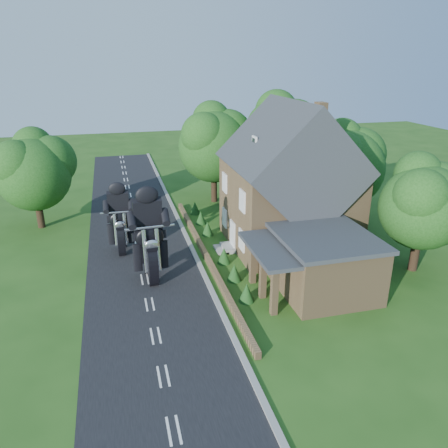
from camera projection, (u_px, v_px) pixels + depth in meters
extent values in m
plane|color=#224B15|center=(150.00, 305.00, 24.13)|extent=(120.00, 120.00, 0.00)
cube|color=black|center=(150.00, 304.00, 24.13)|extent=(7.00, 80.00, 0.02)
cube|color=gray|center=(214.00, 295.00, 24.97)|extent=(0.30, 80.00, 0.12)
cube|color=olive|center=(206.00, 256.00, 29.59)|extent=(0.30, 22.00, 0.40)
cube|color=olive|center=(288.00, 205.00, 30.94)|extent=(8.00, 8.00, 6.00)
cube|color=#2A2E32|center=(290.00, 163.00, 29.87)|extent=(8.48, 8.64, 8.48)
cube|color=olive|center=(320.00, 114.00, 29.19)|extent=(0.60, 0.90, 1.60)
cube|color=white|center=(255.00, 143.00, 28.71)|extent=(0.12, 0.80, 0.90)
cube|color=black|center=(254.00, 143.00, 28.70)|extent=(0.04, 0.55, 0.65)
cube|color=white|center=(232.00, 236.00, 30.69)|extent=(0.10, 1.10, 2.10)
cube|color=gray|center=(228.00, 248.00, 30.93)|extent=(0.80, 1.60, 0.30)
cube|color=gray|center=(221.00, 249.00, 30.84)|extent=(0.80, 1.60, 0.15)
cube|color=white|center=(242.00, 240.00, 28.50)|extent=(0.10, 1.10, 1.40)
cube|color=black|center=(241.00, 240.00, 28.50)|extent=(0.04, 0.92, 1.22)
cube|color=white|center=(225.00, 218.00, 32.48)|extent=(0.10, 1.10, 1.40)
cube|color=black|center=(224.00, 218.00, 32.47)|extent=(0.04, 0.92, 1.22)
cube|color=white|center=(242.00, 201.00, 27.53)|extent=(0.10, 1.10, 1.40)
cube|color=black|center=(242.00, 201.00, 27.53)|extent=(0.04, 0.92, 1.22)
cube|color=white|center=(225.00, 183.00, 31.51)|extent=(0.10, 1.10, 1.40)
cube|color=black|center=(224.00, 183.00, 31.50)|extent=(0.04, 0.92, 1.22)
cube|color=olive|center=(324.00, 264.00, 25.19)|extent=(5.00, 5.60, 3.20)
cube|color=#2A2E32|center=(326.00, 237.00, 24.57)|extent=(5.30, 5.94, 0.24)
cube|color=#2A2E32|center=(274.00, 249.00, 23.97)|extent=(2.60, 5.32, 0.22)
cube|color=olive|center=(274.00, 291.00, 22.76)|extent=(0.35, 0.35, 2.80)
cube|color=olive|center=(263.00, 275.00, 24.39)|extent=(0.35, 0.35, 2.80)
cube|color=olive|center=(253.00, 261.00, 26.02)|extent=(0.35, 0.35, 2.80)
cylinder|color=black|center=(418.00, 249.00, 27.63)|extent=(0.56, 0.56, 2.80)
sphere|color=#194413|center=(426.00, 207.00, 26.61)|extent=(5.20, 5.20, 5.20)
sphere|color=#194413|center=(438.00, 191.00, 27.08)|extent=(3.74, 3.74, 3.74)
sphere|color=#194413|center=(424.00, 196.00, 25.32)|extent=(3.22, 3.22, 3.22)
sphere|color=#194413|center=(421.00, 174.00, 26.92)|extent=(2.86, 2.86, 2.86)
cylinder|color=black|center=(344.00, 207.00, 35.15)|extent=(0.56, 0.56, 3.00)
sphere|color=#194413|center=(348.00, 169.00, 34.02)|extent=(6.00, 6.00, 6.00)
sphere|color=#194413|center=(361.00, 155.00, 34.56)|extent=(4.32, 4.32, 4.32)
sphere|color=#194413|center=(343.00, 156.00, 32.53)|extent=(3.72, 3.72, 3.72)
sphere|color=#194413|center=(344.00, 139.00, 34.37)|extent=(3.30, 3.30, 3.30)
cylinder|color=black|center=(281.00, 181.00, 41.23)|extent=(0.56, 0.56, 3.60)
sphere|color=#194413|center=(283.00, 141.00, 39.87)|extent=(7.20, 7.20, 7.20)
sphere|color=#194413|center=(297.00, 127.00, 40.51)|extent=(5.18, 5.18, 5.18)
sphere|color=#194413|center=(275.00, 128.00, 38.08)|extent=(4.46, 4.46, 4.46)
sphere|color=#194413|center=(279.00, 111.00, 40.29)|extent=(3.96, 3.96, 3.96)
cylinder|color=black|center=(217.00, 184.00, 40.76)|extent=(0.56, 0.56, 3.40)
sphere|color=#194413|center=(217.00, 147.00, 39.51)|extent=(6.40, 6.40, 6.40)
sphere|color=#194413|center=(230.00, 134.00, 40.08)|extent=(4.61, 4.61, 4.61)
sphere|color=#194413|center=(207.00, 135.00, 37.92)|extent=(3.97, 3.97, 3.97)
sphere|color=#194413|center=(214.00, 120.00, 39.89)|extent=(3.52, 3.52, 3.52)
cylinder|color=black|center=(43.00, 210.00, 34.62)|extent=(0.56, 0.56, 2.80)
sphere|color=#194413|center=(37.00, 174.00, 33.57)|extent=(5.60, 5.60, 5.60)
sphere|color=#194413|center=(53.00, 161.00, 34.07)|extent=(4.03, 4.03, 4.03)
sphere|color=#194413|center=(19.00, 163.00, 32.17)|extent=(3.47, 3.47, 3.47)
sphere|color=#194413|center=(36.00, 146.00, 33.90)|extent=(3.08, 3.08, 3.08)
cone|color=#133912|center=(247.00, 292.00, 24.28)|extent=(0.90, 0.90, 1.10)
cone|color=#133912|center=(234.00, 272.00, 26.54)|extent=(0.90, 0.90, 1.10)
cone|color=#133912|center=(224.00, 255.00, 28.79)|extent=(0.90, 0.90, 1.10)
cone|color=#133912|center=(208.00, 228.00, 33.31)|extent=(0.90, 0.90, 1.10)
cone|color=#133912|center=(201.00, 217.00, 35.57)|extent=(0.90, 0.90, 1.10)
cone|color=#133912|center=(195.00, 208.00, 37.82)|extent=(0.90, 0.90, 1.10)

